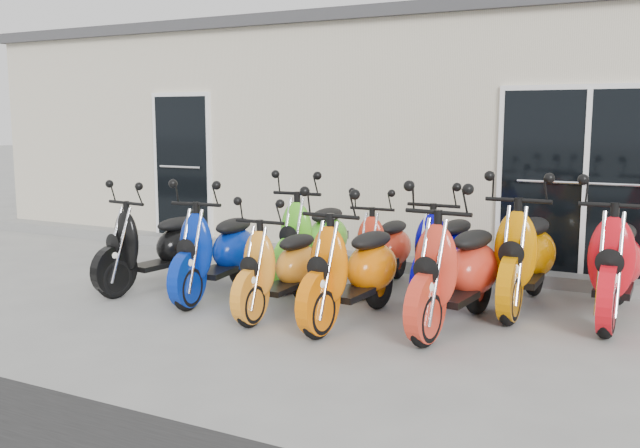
# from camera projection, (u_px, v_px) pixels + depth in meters

# --- Properties ---
(ground) EXTENTS (80.00, 80.00, 0.00)m
(ground) POSITION_uv_depth(u_px,v_px,m) (294.00, 301.00, 7.60)
(ground) COLOR gray
(ground) RESTS_ON ground
(building) EXTENTS (14.00, 6.00, 3.20)m
(building) POSITION_uv_depth(u_px,v_px,m) (449.00, 138.00, 11.91)
(building) COLOR beige
(building) RESTS_ON ground
(roof_cap) EXTENTS (14.20, 6.20, 0.16)m
(roof_cap) POSITION_uv_depth(u_px,v_px,m) (452.00, 35.00, 11.66)
(roof_cap) COLOR #3F3F42
(roof_cap) RESTS_ON building
(front_step) EXTENTS (14.00, 0.40, 0.15)m
(front_step) POSITION_uv_depth(u_px,v_px,m) (371.00, 261.00, 9.35)
(front_step) COLOR gray
(front_step) RESTS_ON ground
(door_left) EXTENTS (1.07, 0.08, 2.22)m
(door_left) POSITION_uv_depth(u_px,v_px,m) (182.00, 163.00, 10.80)
(door_left) COLOR black
(door_left) RESTS_ON front_step
(door_right) EXTENTS (2.02, 0.08, 2.22)m
(door_right) POSITION_uv_depth(u_px,v_px,m) (586.00, 178.00, 8.10)
(door_right) COLOR black
(door_right) RESTS_ON front_step
(scooter_front_black) EXTENTS (0.85, 1.78, 1.27)m
(scooter_front_black) POSITION_uv_depth(u_px,v_px,m) (155.00, 234.00, 8.07)
(scooter_front_black) COLOR black
(scooter_front_black) RESTS_ON ground
(scooter_front_blue) EXTENTS (0.85, 1.85, 1.32)m
(scooter_front_blue) POSITION_uv_depth(u_px,v_px,m) (217.00, 237.00, 7.67)
(scooter_front_blue) COLOR #052194
(scooter_front_blue) RESTS_ON ground
(scooter_front_orange_a) EXTENTS (0.62, 1.64, 1.20)m
(scooter_front_orange_a) POSITION_uv_depth(u_px,v_px,m) (280.00, 254.00, 7.04)
(scooter_front_orange_a) COLOR orange
(scooter_front_orange_a) RESTS_ON ground
(scooter_front_orange_b) EXTENTS (0.76, 1.84, 1.33)m
(scooter_front_orange_b) POSITION_uv_depth(u_px,v_px,m) (352.00, 254.00, 6.71)
(scooter_front_orange_b) COLOR orange
(scooter_front_orange_b) RESTS_ON ground
(scooter_front_red) EXTENTS (0.86, 1.95, 1.40)m
(scooter_front_red) POSITION_uv_depth(u_px,v_px,m) (456.00, 254.00, 6.50)
(scooter_front_red) COLOR red
(scooter_front_red) RESTS_ON ground
(scooter_back_green) EXTENTS (0.76, 1.87, 1.36)m
(scooter_back_green) POSITION_uv_depth(u_px,v_px,m) (313.00, 225.00, 8.38)
(scooter_back_green) COLOR #52C922
(scooter_back_green) RESTS_ON ground
(scooter_back_red) EXTENTS (0.65, 1.63, 1.18)m
(scooter_back_red) POSITION_uv_depth(u_px,v_px,m) (383.00, 237.00, 8.11)
(scooter_back_red) COLOR red
(scooter_back_red) RESTS_ON ground
(scooter_back_blue) EXTENTS (0.66, 1.77, 1.30)m
(scooter_back_blue) POSITION_uv_depth(u_px,v_px,m) (445.00, 238.00, 7.68)
(scooter_back_blue) COLOR #03009D
(scooter_back_blue) RESTS_ON ground
(scooter_back_yellow) EXTENTS (0.75, 1.96, 1.44)m
(scooter_back_yellow) POSITION_uv_depth(u_px,v_px,m) (526.00, 239.00, 7.18)
(scooter_back_yellow) COLOR #D17901
(scooter_back_yellow) RESTS_ON ground
(scooter_back_extra) EXTENTS (0.75, 1.96, 1.44)m
(scooter_back_extra) POSITION_uv_depth(u_px,v_px,m) (616.00, 246.00, 6.79)
(scooter_back_extra) COLOR red
(scooter_back_extra) RESTS_ON ground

